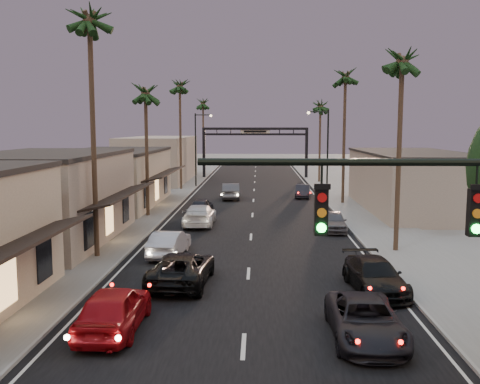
# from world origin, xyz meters

# --- Properties ---
(ground) EXTENTS (200.00, 200.00, 0.00)m
(ground) POSITION_xyz_m (0.00, 40.00, 0.00)
(ground) COLOR slate
(ground) RESTS_ON ground
(road) EXTENTS (14.00, 120.00, 0.02)m
(road) POSITION_xyz_m (0.00, 45.00, 0.00)
(road) COLOR black
(road) RESTS_ON ground
(sidewalk_left) EXTENTS (5.00, 92.00, 0.12)m
(sidewalk_left) POSITION_xyz_m (-9.50, 52.00, 0.06)
(sidewalk_left) COLOR slate
(sidewalk_left) RESTS_ON ground
(sidewalk_right) EXTENTS (5.00, 92.00, 0.12)m
(sidewalk_right) POSITION_xyz_m (9.50, 52.00, 0.06)
(sidewalk_right) COLOR slate
(sidewalk_right) RESTS_ON ground
(storefront_mid) EXTENTS (8.00, 14.00, 5.50)m
(storefront_mid) POSITION_xyz_m (-13.00, 26.00, 2.75)
(storefront_mid) COLOR gray
(storefront_mid) RESTS_ON ground
(storefront_far) EXTENTS (8.00, 16.00, 5.00)m
(storefront_far) POSITION_xyz_m (-13.00, 42.00, 2.50)
(storefront_far) COLOR tan
(storefront_far) RESTS_ON ground
(storefront_dist) EXTENTS (8.00, 20.00, 6.00)m
(storefront_dist) POSITION_xyz_m (-13.00, 65.00, 3.00)
(storefront_dist) COLOR gray
(storefront_dist) RESTS_ON ground
(building_right) EXTENTS (8.00, 18.00, 5.00)m
(building_right) POSITION_xyz_m (14.00, 40.00, 2.50)
(building_right) COLOR gray
(building_right) RESTS_ON ground
(arch) EXTENTS (15.20, 0.40, 7.27)m
(arch) POSITION_xyz_m (0.00, 70.00, 5.53)
(arch) COLOR black
(arch) RESTS_ON ground
(streetlight_right) EXTENTS (2.13, 0.30, 9.00)m
(streetlight_right) POSITION_xyz_m (6.92, 45.00, 5.33)
(streetlight_right) COLOR black
(streetlight_right) RESTS_ON ground
(streetlight_left) EXTENTS (2.13, 0.30, 9.00)m
(streetlight_left) POSITION_xyz_m (-6.92, 58.00, 5.33)
(streetlight_left) COLOR black
(streetlight_left) RESTS_ON ground
(palm_lb) EXTENTS (3.20, 3.20, 15.20)m
(palm_lb) POSITION_xyz_m (-8.60, 22.00, 13.39)
(palm_lb) COLOR #38281C
(palm_lb) RESTS_ON ground
(palm_lc) EXTENTS (3.20, 3.20, 12.20)m
(palm_lc) POSITION_xyz_m (-8.60, 36.00, 10.47)
(palm_lc) COLOR #38281C
(palm_lc) RESTS_ON ground
(palm_ld) EXTENTS (3.20, 3.20, 14.20)m
(palm_ld) POSITION_xyz_m (-8.60, 55.00, 12.42)
(palm_ld) COLOR #38281C
(palm_ld) RESTS_ON ground
(palm_ra) EXTENTS (3.20, 3.20, 13.20)m
(palm_ra) POSITION_xyz_m (8.60, 24.00, 11.44)
(palm_ra) COLOR #38281C
(palm_ra) RESTS_ON ground
(palm_rb) EXTENTS (3.20, 3.20, 14.20)m
(palm_rb) POSITION_xyz_m (8.60, 44.00, 12.42)
(palm_rb) COLOR #38281C
(palm_rb) RESTS_ON ground
(palm_rc) EXTENTS (3.20, 3.20, 12.20)m
(palm_rc) POSITION_xyz_m (8.60, 64.00, 10.47)
(palm_rc) COLOR #38281C
(palm_rc) RESTS_ON ground
(palm_far) EXTENTS (3.20, 3.20, 13.20)m
(palm_far) POSITION_xyz_m (-8.30, 78.00, 11.44)
(palm_far) COLOR #38281C
(palm_far) RESTS_ON ground
(oncoming_red) EXTENTS (1.99, 4.94, 1.68)m
(oncoming_red) POSITION_xyz_m (-4.70, 11.22, 0.84)
(oncoming_red) COLOR #990B10
(oncoming_red) RESTS_ON ground
(oncoming_pickup) EXTENTS (2.84, 5.66, 1.54)m
(oncoming_pickup) POSITION_xyz_m (-3.08, 17.04, 0.77)
(oncoming_pickup) COLOR black
(oncoming_pickup) RESTS_ON ground
(oncoming_silver) EXTENTS (1.96, 4.62, 1.48)m
(oncoming_silver) POSITION_xyz_m (-4.59, 22.54, 0.74)
(oncoming_silver) COLOR #AFAEB4
(oncoming_silver) RESTS_ON ground
(oncoming_white) EXTENTS (2.21, 5.43, 1.58)m
(oncoming_white) POSITION_xyz_m (-3.91, 32.17, 0.79)
(oncoming_white) COLOR silver
(oncoming_white) RESTS_ON ground
(oncoming_dgrey) EXTENTS (1.94, 4.04, 1.33)m
(oncoming_dgrey) POSITION_xyz_m (-4.35, 37.67, 0.66)
(oncoming_dgrey) COLOR black
(oncoming_dgrey) RESTS_ON ground
(oncoming_grey_far) EXTENTS (2.00, 5.00, 1.62)m
(oncoming_grey_far) POSITION_xyz_m (-2.33, 47.02, 0.81)
(oncoming_grey_far) COLOR #434347
(oncoming_grey_far) RESTS_ON ground
(curbside_near) EXTENTS (2.42, 5.14, 1.42)m
(curbside_near) POSITION_xyz_m (4.19, 10.73, 0.71)
(curbside_near) COLOR black
(curbside_near) RESTS_ON ground
(curbside_black) EXTENTS (2.53, 5.21, 1.46)m
(curbside_black) POSITION_xyz_m (5.70, 16.23, 0.73)
(curbside_black) COLOR black
(curbside_black) RESTS_ON ground
(curbside_grey) EXTENTS (1.93, 4.27, 1.42)m
(curbside_grey) POSITION_xyz_m (5.82, 30.19, 0.71)
(curbside_grey) COLOR #4B4B50
(curbside_grey) RESTS_ON ground
(curbside_far) EXTENTS (1.89, 4.24, 1.35)m
(curbside_far) POSITION_xyz_m (5.12, 48.35, 0.68)
(curbside_far) COLOR black
(curbside_far) RESTS_ON ground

